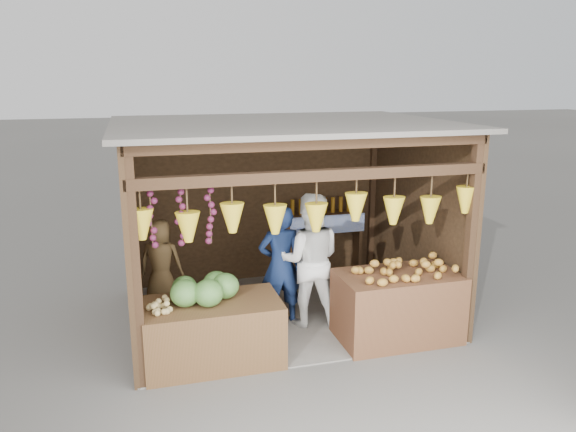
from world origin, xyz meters
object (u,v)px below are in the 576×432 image
at_px(man_standing, 281,265).
at_px(counter_right, 397,306).
at_px(woman_standing, 309,260).
at_px(vendor_seated, 161,262).
at_px(counter_left, 213,332).

bearing_deg(man_standing, counter_right, 146.78).
bearing_deg(woman_standing, vendor_seated, 4.10).
distance_m(counter_right, woman_standing, 1.26).
distance_m(counter_left, woman_standing, 1.64).
bearing_deg(counter_right, counter_left, 179.52).
bearing_deg(woman_standing, counter_right, 158.73).
bearing_deg(man_standing, vendor_seated, -11.28).
relative_size(man_standing, woman_standing, 0.91).
height_order(counter_left, vendor_seated, vendor_seated).
height_order(counter_right, man_standing, man_standing).
xyz_separation_m(counter_left, woman_standing, (1.38, 0.70, 0.52)).
distance_m(man_standing, vendor_seated, 1.55).
relative_size(counter_left, counter_right, 1.04).
xyz_separation_m(man_standing, vendor_seated, (-1.52, 0.30, 0.08)).
distance_m(counter_left, vendor_seated, 1.33).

